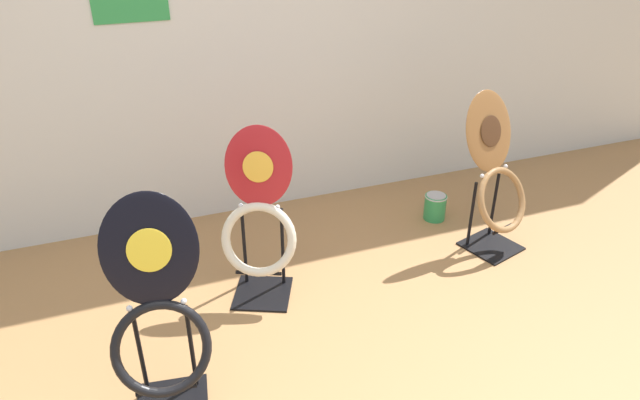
% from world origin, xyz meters
% --- Properties ---
extents(toilet_seat_display_woodgrain, '(0.45, 0.43, 0.89)m').
position_xyz_m(toilet_seat_display_woodgrain, '(1.34, 1.20, 0.43)').
color(toilet_seat_display_woodgrain, black).
rests_on(toilet_seat_display_woodgrain, ground_plane).
extents(toilet_seat_display_crimson_swirl, '(0.41, 0.37, 0.88)m').
position_xyz_m(toilet_seat_display_crimson_swirl, '(0.00, 1.20, 0.40)').
color(toilet_seat_display_crimson_swirl, black).
rests_on(toilet_seat_display_crimson_swirl, ground_plane).
extents(toilet_seat_display_jazz_black, '(0.40, 0.36, 0.89)m').
position_xyz_m(toilet_seat_display_jazz_black, '(-0.53, 0.65, 0.42)').
color(toilet_seat_display_jazz_black, black).
rests_on(toilet_seat_display_jazz_black, ground_plane).
extents(paint_can, '(0.14, 0.14, 0.17)m').
position_xyz_m(paint_can, '(1.21, 1.56, 0.09)').
color(paint_can, '#2D8E4C').
rests_on(paint_can, ground_plane).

